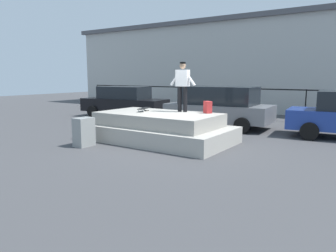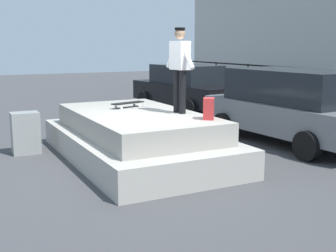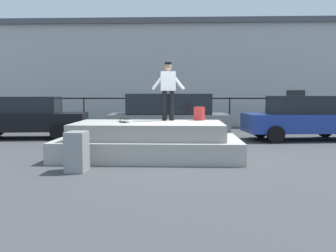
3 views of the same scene
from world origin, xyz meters
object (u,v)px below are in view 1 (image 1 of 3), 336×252
car_black_sedan_near (124,102)px  backpack (208,107)px  car_grey_hatchback_mid (219,106)px  utility_box (84,132)px  skateboard (144,109)px  skateboarder (183,83)px

car_black_sedan_near → backpack: bearing=-26.3°
car_grey_hatchback_mid → utility_box: (-1.89, -6.03, -0.49)m
skateboard → car_grey_hatchback_mid: (1.11, 3.89, -0.14)m
skateboard → utility_box: skateboard is taller
utility_box → car_grey_hatchback_mid: bearing=73.7°
skateboarder → car_grey_hatchback_mid: size_ratio=0.37×
backpack → car_black_sedan_near: car_black_sedan_near is taller
skateboarder → skateboard: size_ratio=2.09×
skateboard → car_black_sedan_near: bearing=138.4°
car_black_sedan_near → utility_box: size_ratio=5.31×
skateboarder → skateboard: bearing=-151.5°
skateboard → utility_box: bearing=-110.1°
car_grey_hatchback_mid → backpack: bearing=-71.1°
skateboarder → car_grey_hatchback_mid: skateboarder is taller
skateboarder → car_black_sedan_near: skateboarder is taller
car_grey_hatchback_mid → utility_box: size_ratio=5.03×
skateboarder → backpack: (0.95, 0.11, -0.82)m
skateboard → car_black_sedan_near: size_ratio=0.17×
skateboarder → utility_box: bearing=-125.6°
skateboarder → car_black_sedan_near: 6.97m
skateboard → backpack: size_ratio=2.04×
skateboard → backpack: 2.31m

